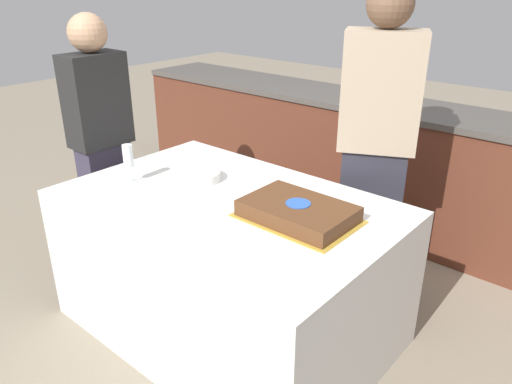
{
  "coord_description": "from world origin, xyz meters",
  "views": [
    {
      "loc": [
        1.52,
        -1.55,
        1.75
      ],
      "look_at": [
        0.19,
        0.0,
        0.84
      ],
      "focal_mm": 35.0,
      "sensor_mm": 36.0,
      "label": 1
    }
  ],
  "objects_px": {
    "cake": "(298,211)",
    "person_cutting_cake": "(376,146)",
    "person_seated_left": "(102,142)",
    "wine_glass": "(128,157)",
    "plate_stack": "(199,176)"
  },
  "relations": [
    {
      "from": "cake",
      "to": "wine_glass",
      "type": "xyz_separation_m",
      "value": [
        -0.91,
        -0.23,
        0.1
      ]
    },
    {
      "from": "cake",
      "to": "person_cutting_cake",
      "type": "relative_size",
      "value": 0.3
    },
    {
      "from": "person_seated_left",
      "to": "wine_glass",
      "type": "bearing_deg",
      "value": -108.05
    },
    {
      "from": "cake",
      "to": "plate_stack",
      "type": "height_order",
      "value": "cake"
    },
    {
      "from": "person_cutting_cake",
      "to": "plate_stack",
      "type": "bearing_deg",
      "value": 18.36
    },
    {
      "from": "wine_glass",
      "to": "person_seated_left",
      "type": "bearing_deg",
      "value": 161.95
    },
    {
      "from": "cake",
      "to": "person_cutting_cake",
      "type": "xyz_separation_m",
      "value": [
        -0.0,
        0.68,
        0.13
      ]
    },
    {
      "from": "cake",
      "to": "wine_glass",
      "type": "relative_size",
      "value": 2.52
    },
    {
      "from": "person_seated_left",
      "to": "person_cutting_cake",
      "type": "bearing_deg",
      "value": -61.76
    },
    {
      "from": "plate_stack",
      "to": "person_seated_left",
      "type": "distance_m",
      "value": 0.74
    },
    {
      "from": "cake",
      "to": "plate_stack",
      "type": "distance_m",
      "value": 0.66
    },
    {
      "from": "plate_stack",
      "to": "wine_glass",
      "type": "relative_size",
      "value": 1.11
    },
    {
      "from": "cake",
      "to": "plate_stack",
      "type": "bearing_deg",
      "value": 177.67
    },
    {
      "from": "cake",
      "to": "person_seated_left",
      "type": "relative_size",
      "value": 0.33
    },
    {
      "from": "cake",
      "to": "person_cutting_cake",
      "type": "distance_m",
      "value": 0.7
    }
  ]
}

